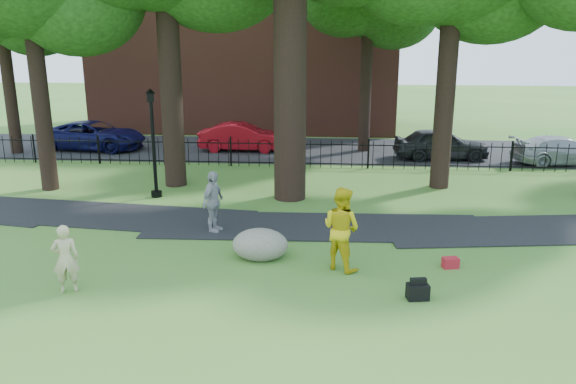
# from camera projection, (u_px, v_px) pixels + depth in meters

# --- Properties ---
(ground) EXTENTS (120.00, 120.00, 0.00)m
(ground) POSITION_uv_depth(u_px,v_px,m) (266.00, 280.00, 13.01)
(ground) COLOR #326B25
(ground) RESTS_ON ground
(footpath) EXTENTS (36.07, 3.85, 0.03)m
(footpath) POSITION_uv_depth(u_px,v_px,m) (315.00, 227.00, 16.69)
(footpath) COLOR black
(footpath) RESTS_ON ground
(street) EXTENTS (80.00, 7.00, 0.02)m
(street) POSITION_uv_depth(u_px,v_px,m) (304.00, 150.00, 28.41)
(street) COLOR black
(street) RESTS_ON ground
(iron_fence) EXTENTS (44.00, 0.04, 1.20)m
(iron_fence) POSITION_uv_depth(u_px,v_px,m) (299.00, 154.00, 24.40)
(iron_fence) COLOR black
(iron_fence) RESTS_ON ground
(brick_building) EXTENTS (18.00, 8.00, 12.00)m
(brick_building) POSITION_uv_depth(u_px,v_px,m) (247.00, 30.00, 34.85)
(brick_building) COLOR brown
(brick_building) RESTS_ON ground
(woman) EXTENTS (0.66, 0.54, 1.55)m
(woman) POSITION_uv_depth(u_px,v_px,m) (66.00, 259.00, 12.19)
(woman) COLOR tan
(woman) RESTS_ON ground
(man) EXTENTS (1.25, 1.21, 2.04)m
(man) POSITION_uv_depth(u_px,v_px,m) (341.00, 229.00, 13.40)
(man) COLOR gold
(man) RESTS_ON ground
(pedestrian) EXTENTS (0.73, 1.14, 1.80)m
(pedestrian) POSITION_uv_depth(u_px,v_px,m) (213.00, 202.00, 16.03)
(pedestrian) COLOR #99989D
(pedestrian) RESTS_ON ground
(boulder) EXTENTS (1.73, 1.55, 0.83)m
(boulder) POSITION_uv_depth(u_px,v_px,m) (260.00, 243.00, 14.21)
(boulder) COLOR #646153
(boulder) RESTS_ON ground
(lamppost) EXTENTS (0.38, 0.38, 3.80)m
(lamppost) POSITION_uv_depth(u_px,v_px,m) (153.00, 145.00, 19.43)
(lamppost) COLOR black
(lamppost) RESTS_ON ground
(backpack) EXTENTS (0.50, 0.36, 0.34)m
(backpack) POSITION_uv_depth(u_px,v_px,m) (418.00, 292.00, 11.99)
(backpack) COLOR black
(backpack) RESTS_ON ground
(red_bag) EXTENTS (0.42, 0.31, 0.26)m
(red_bag) POSITION_uv_depth(u_px,v_px,m) (450.00, 263.00, 13.66)
(red_bag) COLOR maroon
(red_bag) RESTS_ON ground
(red_sedan) EXTENTS (4.26, 1.49, 1.40)m
(red_sedan) POSITION_uv_depth(u_px,v_px,m) (242.00, 137.00, 27.98)
(red_sedan) COLOR #A50C17
(red_sedan) RESTS_ON ground
(navy_van) EXTENTS (5.39, 2.90, 1.44)m
(navy_van) POSITION_uv_depth(u_px,v_px,m) (94.00, 136.00, 28.33)
(navy_van) COLOR #0D0E41
(navy_van) RESTS_ON ground
(grey_car) EXTENTS (4.39, 2.01, 1.46)m
(grey_car) POSITION_uv_depth(u_px,v_px,m) (441.00, 144.00, 26.02)
(grey_car) COLOR black
(grey_car) RESTS_ON ground
(silver_car) EXTENTS (4.53, 2.34, 1.26)m
(silver_car) POSITION_uv_depth(u_px,v_px,m) (562.00, 151.00, 24.95)
(silver_car) COLOR #A0A4A9
(silver_car) RESTS_ON ground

